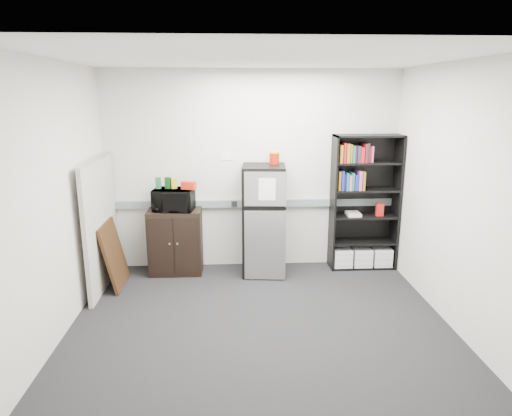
% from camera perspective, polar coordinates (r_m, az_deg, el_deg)
% --- Properties ---
extents(floor, '(4.00, 4.00, 0.00)m').
position_cam_1_polar(floor, '(5.02, 0.49, -14.18)').
color(floor, black).
rests_on(floor, ground).
extents(wall_back, '(4.00, 0.02, 2.70)m').
position_cam_1_polar(wall_back, '(6.25, -0.49, 4.66)').
color(wall_back, silver).
rests_on(wall_back, floor).
extents(wall_right, '(0.02, 3.50, 2.70)m').
position_cam_1_polar(wall_right, '(5.07, 23.72, 1.19)').
color(wall_right, silver).
rests_on(wall_right, floor).
extents(wall_left, '(0.02, 3.50, 2.70)m').
position_cam_1_polar(wall_left, '(4.84, -23.82, 0.62)').
color(wall_left, silver).
rests_on(wall_left, floor).
extents(ceiling, '(4.00, 3.50, 0.02)m').
position_cam_1_polar(ceiling, '(4.43, 0.57, 18.27)').
color(ceiling, white).
rests_on(ceiling, wall_back).
extents(electrical_raceway, '(3.92, 0.05, 0.10)m').
position_cam_1_polar(electrical_raceway, '(6.31, -0.47, 0.58)').
color(electrical_raceway, slate).
rests_on(electrical_raceway, wall_back).
extents(wall_note, '(0.14, 0.00, 0.10)m').
position_cam_1_polar(wall_note, '(6.21, -3.74, 6.43)').
color(wall_note, white).
rests_on(wall_note, wall_back).
extents(bookshelf, '(0.90, 0.34, 1.85)m').
position_cam_1_polar(bookshelf, '(6.41, 13.38, 0.53)').
color(bookshelf, black).
rests_on(bookshelf, floor).
extents(cubicle_partition, '(0.06, 1.30, 1.62)m').
position_cam_1_polar(cubicle_partition, '(5.93, -18.83, -1.96)').
color(cubicle_partition, '#A09A8E').
rests_on(cubicle_partition, floor).
extents(cabinet, '(0.70, 0.47, 0.88)m').
position_cam_1_polar(cabinet, '(6.27, -10.01, -4.12)').
color(cabinet, black).
rests_on(cabinet, floor).
extents(microwave, '(0.56, 0.41, 0.29)m').
position_cam_1_polar(microwave, '(6.10, -10.26, 1.04)').
color(microwave, black).
rests_on(microwave, cabinet).
extents(snack_box_a, '(0.07, 0.05, 0.15)m').
position_cam_1_polar(snack_box_a, '(6.11, -12.12, 3.07)').
color(snack_box_a, '#1A5B32').
rests_on(snack_box_a, microwave).
extents(snack_box_b, '(0.08, 0.07, 0.15)m').
position_cam_1_polar(snack_box_b, '(6.09, -10.96, 3.10)').
color(snack_box_b, '#0D3A11').
rests_on(snack_box_b, microwave).
extents(snack_box_c, '(0.08, 0.06, 0.14)m').
position_cam_1_polar(snack_box_c, '(6.09, -10.19, 3.07)').
color(snack_box_c, gold).
rests_on(snack_box_c, microwave).
extents(snack_bag, '(0.20, 0.15, 0.10)m').
position_cam_1_polar(snack_bag, '(6.02, -8.42, 2.83)').
color(snack_bag, red).
rests_on(snack_bag, microwave).
extents(refrigerator, '(0.59, 0.62, 1.47)m').
position_cam_1_polar(refrigerator, '(6.07, 0.96, -1.56)').
color(refrigerator, black).
rests_on(refrigerator, floor).
extents(coffee_can, '(0.13, 0.13, 0.18)m').
position_cam_1_polar(coffee_can, '(6.04, 2.30, 6.39)').
color(coffee_can, '#9C1807').
rests_on(coffee_can, refrigerator).
extents(framed_poster, '(0.21, 0.65, 0.83)m').
position_cam_1_polar(framed_poster, '(6.02, -17.31, -5.55)').
color(framed_poster, black).
rests_on(framed_poster, floor).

